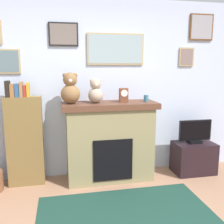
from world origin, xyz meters
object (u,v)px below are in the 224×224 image
mantel_clock (124,95)px  teddy_bear_tan (70,90)px  teddy_bear_grey (96,92)px  television (195,132)px  candle_jar (146,98)px  bookshelf (25,138)px  fireplace (110,141)px  tv_stand (193,158)px

mantel_clock → teddy_bear_tan: size_ratio=0.47×
mantel_clock → teddy_bear_grey: (-0.40, 0.00, 0.05)m
television → teddy_bear_tan: 1.98m
television → candle_jar: (-0.79, 0.04, 0.54)m
mantel_clock → teddy_bear_tan: (-0.74, 0.00, 0.09)m
bookshelf → teddy_bear_grey: teddy_bear_grey is taller
candle_jar → teddy_bear_tan: bearing=-180.0°
fireplace → candle_jar: candle_jar is taller
television → teddy_bear_tan: size_ratio=1.23×
mantel_clock → teddy_bear_grey: teddy_bear_grey is taller
teddy_bear_tan → television: bearing=-1.2°
teddy_bear_tan → teddy_bear_grey: 0.34m
tv_stand → television: television is taller
fireplace → teddy_bear_tan: teddy_bear_tan is taller
fireplace → teddy_bear_grey: 0.74m
teddy_bear_tan → teddy_bear_grey: bearing=0.0°
fireplace → tv_stand: (1.32, -0.05, -0.34)m
candle_jar → bookshelf: bearing=177.9°
tv_stand → teddy_bear_tan: 2.16m
television → teddy_bear_grey: size_ratio=1.54×
fireplace → teddy_bear_tan: size_ratio=3.17×
bookshelf → fireplace: bearing=-2.2°
fireplace → tv_stand: 1.36m
tv_stand → teddy_bear_tan: teddy_bear_tan is taller
bookshelf → candle_jar: 1.79m
fireplace → bookshelf: size_ratio=0.92×
television → tv_stand: bearing=90.0°
television → candle_jar: size_ratio=5.56×
tv_stand → television: bearing=-90.0°
television → candle_jar: bearing=177.2°
fireplace → mantel_clock: mantel_clock is taller
fireplace → candle_jar: 0.81m
teddy_bear_grey → tv_stand: bearing=-1.4°
tv_stand → teddy_bear_grey: bearing=178.6°
mantel_clock → teddy_bear_tan: bearing=179.9°
bookshelf → candle_jar: (1.71, -0.06, 0.52)m
fireplace → teddy_bear_tan: bearing=-178.1°
bookshelf → candle_jar: size_ratio=15.58×
bookshelf → candle_jar: bookshelf is taller
tv_stand → teddy_bear_grey: 1.85m
fireplace → bookshelf: bearing=177.8°
tv_stand → television: 0.41m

